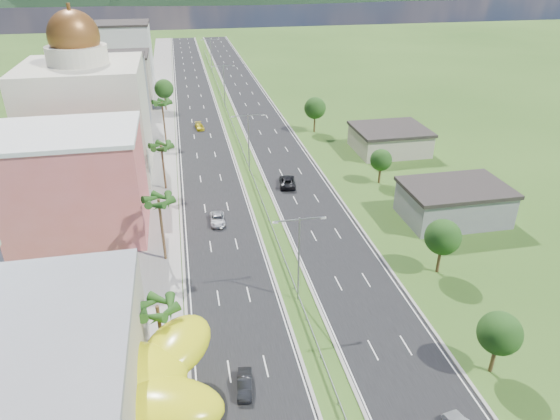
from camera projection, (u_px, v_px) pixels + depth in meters
ground at (320, 358)px, 50.87m from camera, size 500.00×500.00×0.00m
road_left at (198, 114)px, 127.88m from camera, size 11.00×260.00×0.04m
road_right at (256, 110)px, 130.52m from camera, size 11.00×260.00×0.04m
sidewalk_left at (160, 116)px, 126.19m from camera, size 7.00×260.00×0.12m
median_guardrail at (235, 132)px, 113.25m from camera, size 0.10×216.06×0.76m
streetlight_median_b at (299, 251)px, 56.47m from camera, size 6.04×0.25×11.00m
streetlight_median_c at (248, 137)px, 91.29m from camera, size 6.04×0.25×11.00m
streetlight_median_d at (224, 82)px, 130.46m from camera, size 6.04×0.25×11.00m
streetlight_median_e at (211, 52)px, 169.63m from camera, size 6.04×0.25×11.00m
lime_canopy at (104, 382)px, 41.57m from camera, size 18.00×15.00×7.40m
pink_shophouse at (70, 186)px, 70.35m from camera, size 20.00×15.00×15.00m
domed_building at (88, 113)px, 88.60m from camera, size 20.00×20.00×28.70m
midrise_grey at (110, 96)px, 112.08m from camera, size 16.00×15.00×16.00m
midrise_beige at (119, 81)px, 131.92m from camera, size 16.00×15.00×13.00m
midrise_white at (125, 56)px, 150.79m from camera, size 16.00×15.00×18.00m
shed_near at (453, 204)px, 76.40m from camera, size 15.00×10.00×5.00m
shed_far at (389, 141)px, 103.01m from camera, size 14.00×12.00×4.40m
palm_tree_b at (158, 310)px, 46.63m from camera, size 3.60×3.60×8.10m
palm_tree_c at (159, 203)px, 63.38m from camera, size 3.60×3.60×9.60m
palm_tree_d at (161, 148)px, 83.84m from camera, size 3.60×3.60×8.60m
palm_tree_e at (162, 104)px, 105.25m from camera, size 3.60×3.60×9.40m
leafy_tree_lfar at (164, 89)px, 128.27m from camera, size 4.90×4.90×8.05m
leafy_tree_ra at (500, 333)px, 47.13m from camera, size 4.20×4.20×6.90m
leafy_tree_rb at (443, 237)px, 62.27m from camera, size 4.55×4.55×7.47m
leafy_tree_rc at (381, 160)px, 87.54m from camera, size 3.85×3.85×6.33m
leafy_tree_rd at (315, 108)px, 112.40m from camera, size 4.90×4.90×8.05m
car_dark_left at (245, 384)px, 46.92m from camera, size 1.89×4.07×1.29m
car_silver_mid_left at (218, 219)px, 75.90m from camera, size 2.30×4.77×1.31m
car_yellow_far_left at (199, 126)px, 116.38m from camera, size 2.27×4.51×1.26m
car_dark_far_right at (287, 181)px, 88.11m from camera, size 3.54×6.10×1.60m
motorcycle at (201, 405)px, 44.70m from camera, size 0.92×2.12×1.31m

